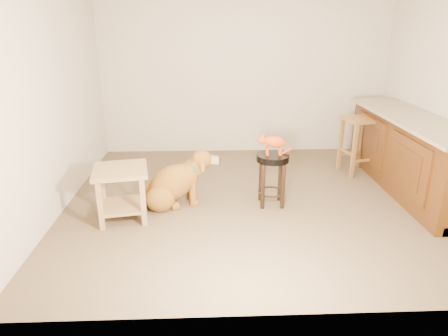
{
  "coord_description": "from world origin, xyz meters",
  "views": [
    {
      "loc": [
        -0.59,
        -4.35,
        2.02
      ],
      "look_at": [
        -0.41,
        -0.08,
        0.45
      ],
      "focal_mm": 32.0,
      "sensor_mm": 36.0,
      "label": 1
    }
  ],
  "objects_px": {
    "wood_stool": "(358,144)",
    "golden_retriever": "(173,184)",
    "tabby_kitten": "(273,142)",
    "padded_stool": "(272,169)",
    "side_table": "(121,186)"
  },
  "relations": [
    {
      "from": "side_table",
      "to": "golden_retriever",
      "type": "height_order",
      "value": "golden_retriever"
    },
    {
      "from": "tabby_kitten",
      "to": "side_table",
      "type": "bearing_deg",
      "value": -168.64
    },
    {
      "from": "side_table",
      "to": "golden_retriever",
      "type": "xyz_separation_m",
      "value": [
        0.52,
        0.33,
        -0.13
      ]
    },
    {
      "from": "side_table",
      "to": "tabby_kitten",
      "type": "xyz_separation_m",
      "value": [
        1.65,
        0.29,
        0.38
      ]
    },
    {
      "from": "golden_retriever",
      "to": "side_table",
      "type": "bearing_deg",
      "value": -161.32
    },
    {
      "from": "padded_stool",
      "to": "side_table",
      "type": "height_order",
      "value": "padded_stool"
    },
    {
      "from": "padded_stool",
      "to": "tabby_kitten",
      "type": "distance_m",
      "value": 0.32
    },
    {
      "from": "tabby_kitten",
      "to": "golden_retriever",
      "type": "bearing_deg",
      "value": 179.24
    },
    {
      "from": "padded_stool",
      "to": "tabby_kitten",
      "type": "height_order",
      "value": "tabby_kitten"
    },
    {
      "from": "padded_stool",
      "to": "golden_retriever",
      "type": "bearing_deg",
      "value": 177.91
    },
    {
      "from": "side_table",
      "to": "wood_stool",
      "type": "bearing_deg",
      "value": 23.15
    },
    {
      "from": "wood_stool",
      "to": "padded_stool",
      "type": "bearing_deg",
      "value": -143.74
    },
    {
      "from": "wood_stool",
      "to": "golden_retriever",
      "type": "bearing_deg",
      "value": -159.05
    },
    {
      "from": "wood_stool",
      "to": "golden_retriever",
      "type": "xyz_separation_m",
      "value": [
        -2.5,
        -0.96,
        -0.16
      ]
    },
    {
      "from": "padded_stool",
      "to": "tabby_kitten",
      "type": "xyz_separation_m",
      "value": [
        -0.01,
        0.0,
        0.32
      ]
    }
  ]
}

